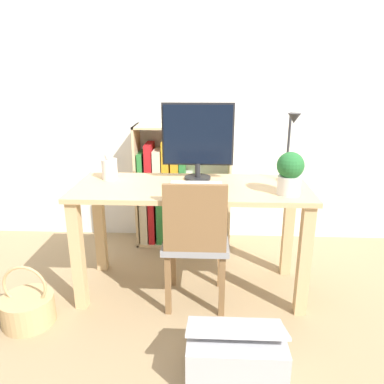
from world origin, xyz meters
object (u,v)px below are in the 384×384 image
at_px(monitor, 198,137).
at_px(desk_lamp, 291,141).
at_px(chair, 196,239).
at_px(keyboard, 196,184).
at_px(bookshelf, 168,190).
at_px(potted_plant, 290,172).
at_px(vase, 110,168).
at_px(basket, 28,308).
at_px(storage_box, 235,355).

distance_m(monitor, desk_lamp, 0.58).
height_order(desk_lamp, chair, desk_lamp).
distance_m(keyboard, bookshelf, 0.82).
distance_m(keyboard, potted_plant, 0.58).
bearing_deg(bookshelf, monitor, -65.19).
bearing_deg(bookshelf, vase, -117.45).
distance_m(desk_lamp, chair, 0.85).
bearing_deg(monitor, keyboard, -91.37).
xyz_separation_m(monitor, bookshelf, (-0.27, 0.58, -0.54)).
bearing_deg(desk_lamp, basket, -162.23).
bearing_deg(basket, storage_box, -16.81).
relative_size(keyboard, basket, 0.87).
xyz_separation_m(potted_plant, chair, (-0.54, -0.04, -0.41)).
xyz_separation_m(desk_lamp, bookshelf, (-0.85, 0.64, -0.54)).
height_order(monitor, potted_plant, monitor).
relative_size(keyboard, vase, 1.77).
xyz_separation_m(vase, chair, (0.58, -0.31, -0.36)).
height_order(bookshelf, basket, bookshelf).
bearing_deg(storage_box, basket, 163.19).
bearing_deg(desk_lamp, potted_plant, -99.60).
height_order(vase, storage_box, vase).
height_order(vase, chair, vase).
xyz_separation_m(desk_lamp, potted_plant, (-0.04, -0.23, -0.14)).
bearing_deg(keyboard, bookshelf, 109.79).
relative_size(desk_lamp, basket, 1.20).
distance_m(monitor, potted_plant, 0.63).
xyz_separation_m(keyboard, chair, (0.00, -0.19, -0.29)).
bearing_deg(potted_plant, desk_lamp, 80.40).
bearing_deg(bookshelf, basket, -121.95).
relative_size(monitor, keyboard, 1.53).
relative_size(vase, desk_lamp, 0.41).
distance_m(keyboard, basket, 1.24).
xyz_separation_m(vase, storage_box, (0.80, -0.90, -0.69)).
bearing_deg(monitor, vase, -177.06).
distance_m(potted_plant, bookshelf, 1.26).
relative_size(basket, storage_box, 0.79).
height_order(monitor, storage_box, monitor).
height_order(potted_plant, bookshelf, bookshelf).
xyz_separation_m(keyboard, basket, (-0.98, -0.41, -0.65)).
relative_size(potted_plant, bookshelf, 0.25).
height_order(keyboard, bookshelf, bookshelf).
bearing_deg(potted_plant, basket, -170.05).
distance_m(desk_lamp, basket, 1.88).
xyz_separation_m(chair, storage_box, (0.22, -0.59, -0.33)).
relative_size(monitor, chair, 0.59).
bearing_deg(keyboard, basket, -157.15).
height_order(desk_lamp, storage_box, desk_lamp).
xyz_separation_m(desk_lamp, chair, (-0.58, -0.27, -0.55)).
xyz_separation_m(vase, desk_lamp, (1.16, -0.04, 0.20)).
height_order(vase, desk_lamp, desk_lamp).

